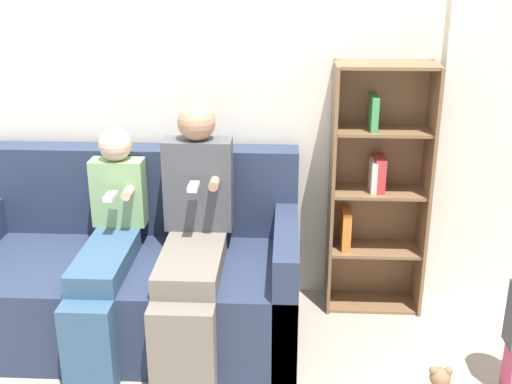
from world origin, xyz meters
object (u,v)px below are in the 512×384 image
adult_seated (193,232)px  bookshelf (376,188)px  child_seated (106,247)px  couch (133,276)px

adult_seated → bookshelf: size_ratio=0.87×
adult_seated → bookshelf: bearing=25.5°
adult_seated → child_seated: size_ratio=1.13×
couch → child_seated: 0.31m
couch → adult_seated: size_ratio=1.44×
couch → child_seated: (-0.08, -0.16, 0.25)m
bookshelf → child_seated: bearing=-160.3°
adult_seated → child_seated: 0.45m
child_seated → bookshelf: (1.43, 0.51, 0.17)m
adult_seated → bookshelf: bookshelf is taller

